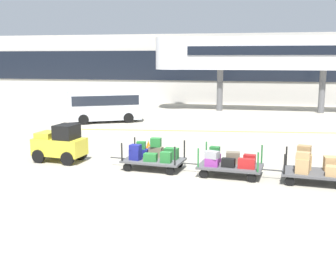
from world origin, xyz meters
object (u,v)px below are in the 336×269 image
at_px(baggage_cart_tail, 316,167).
at_px(shuttle_van, 104,104).
at_px(baggage_tug, 60,144).
at_px(baggage_cart_lead, 153,156).
at_px(baggage_cart_middle, 229,162).
at_px(safety_cone_near, 148,146).

xyz_separation_m(baggage_cart_tail, shuttle_van, (-12.15, 12.09, 0.67)).
height_order(baggage_tug, shuttle_van, shuttle_van).
bearing_deg(shuttle_van, baggage_cart_lead, -61.56).
bearing_deg(baggage_cart_middle, baggage_cart_tail, -5.82).
height_order(baggage_cart_lead, safety_cone_near, baggage_cart_lead).
distance_m(baggage_cart_lead, shuttle_van, 13.00).
height_order(baggage_cart_lead, baggage_cart_tail, baggage_cart_tail).
distance_m(baggage_cart_lead, baggage_cart_tail, 6.00).
distance_m(baggage_cart_middle, baggage_cart_tail, 3.01).
xyz_separation_m(baggage_tug, shuttle_van, (-2.09, 10.99, 0.48)).
bearing_deg(baggage_cart_lead, shuttle_van, 118.44).
xyz_separation_m(baggage_cart_middle, baggage_cart_tail, (3.00, -0.31, 0.06)).
height_order(baggage_cart_lead, shuttle_van, shuttle_van).
bearing_deg(baggage_tug, shuttle_van, 100.75).
bearing_deg(safety_cone_near, baggage_cart_middle, -39.92).
distance_m(baggage_tug, shuttle_van, 11.20).
distance_m(baggage_tug, baggage_cart_tail, 10.13).
bearing_deg(baggage_tug, baggage_cart_tail, -6.23).
relative_size(baggage_tug, baggage_cart_tail, 0.72).
distance_m(baggage_cart_lead, safety_cone_near, 3.04).
xyz_separation_m(baggage_cart_lead, safety_cone_near, (-0.92, 2.89, -0.26)).
relative_size(baggage_cart_lead, baggage_cart_middle, 1.00).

